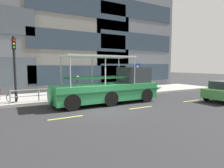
{
  "coord_description": "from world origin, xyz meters",
  "views": [
    {
      "loc": [
        -4.94,
        -10.34,
        2.6
      ],
      "look_at": [
        1.87,
        1.76,
        1.3
      ],
      "focal_mm": 30.13,
      "sensor_mm": 36.0,
      "label": 1
    }
  ],
  "objects_px": {
    "pedestrian_mid_right": "(78,84)",
    "traffic_light_pole": "(14,63)",
    "pedestrian_near_bow": "(130,81)",
    "pedestrian_mid_left": "(100,84)",
    "parking_sign": "(137,73)",
    "leaned_bicycle": "(3,98)",
    "duck_tour_boat": "(112,88)"
  },
  "relations": [
    {
      "from": "duck_tour_boat",
      "to": "pedestrian_mid_right",
      "type": "relative_size",
      "value": 5.5
    },
    {
      "from": "leaned_bicycle",
      "to": "pedestrian_near_bow",
      "type": "height_order",
      "value": "pedestrian_near_bow"
    },
    {
      "from": "traffic_light_pole",
      "to": "parking_sign",
      "type": "relative_size",
      "value": 1.65
    },
    {
      "from": "pedestrian_mid_right",
      "to": "traffic_light_pole",
      "type": "bearing_deg",
      "value": -175.86
    },
    {
      "from": "pedestrian_near_bow",
      "to": "duck_tour_boat",
      "type": "bearing_deg",
      "value": -140.31
    },
    {
      "from": "traffic_light_pole",
      "to": "pedestrian_mid_left",
      "type": "bearing_deg",
      "value": 4.43
    },
    {
      "from": "pedestrian_mid_right",
      "to": "pedestrian_mid_left",
      "type": "bearing_deg",
      "value": 5.06
    },
    {
      "from": "leaned_bicycle",
      "to": "pedestrian_mid_right",
      "type": "height_order",
      "value": "pedestrian_mid_right"
    },
    {
      "from": "parking_sign",
      "to": "duck_tour_boat",
      "type": "height_order",
      "value": "duck_tour_boat"
    },
    {
      "from": "leaned_bicycle",
      "to": "pedestrian_near_bow",
      "type": "xyz_separation_m",
      "value": [
        10.5,
        0.63,
        0.64
      ]
    },
    {
      "from": "pedestrian_near_bow",
      "to": "pedestrian_mid_right",
      "type": "height_order",
      "value": "pedestrian_mid_right"
    },
    {
      "from": "traffic_light_pole",
      "to": "pedestrian_mid_right",
      "type": "relative_size",
      "value": 2.64
    },
    {
      "from": "traffic_light_pole",
      "to": "leaned_bicycle",
      "type": "xyz_separation_m",
      "value": [
        -0.77,
        -0.19,
        -2.3
      ]
    },
    {
      "from": "pedestrian_near_bow",
      "to": "pedestrian_mid_left",
      "type": "bearing_deg",
      "value": 178.89
    },
    {
      "from": "traffic_light_pole",
      "to": "leaned_bicycle",
      "type": "bearing_deg",
      "value": -166.38
    },
    {
      "from": "pedestrian_mid_left",
      "to": "pedestrian_near_bow",
      "type": "bearing_deg",
      "value": -1.11
    },
    {
      "from": "leaned_bicycle",
      "to": "pedestrian_mid_right",
      "type": "distance_m",
      "value": 5.32
    },
    {
      "from": "traffic_light_pole",
      "to": "parking_sign",
      "type": "distance_m",
      "value": 10.23
    },
    {
      "from": "parking_sign",
      "to": "pedestrian_mid_right",
      "type": "height_order",
      "value": "parking_sign"
    },
    {
      "from": "parking_sign",
      "to": "duck_tour_boat",
      "type": "xyz_separation_m",
      "value": [
        -4.1,
        -2.52,
        -0.93
      ]
    },
    {
      "from": "pedestrian_mid_left",
      "to": "parking_sign",
      "type": "bearing_deg",
      "value": -8.75
    },
    {
      "from": "duck_tour_boat",
      "to": "pedestrian_mid_left",
      "type": "relative_size",
      "value": 6.15
    },
    {
      "from": "parking_sign",
      "to": "pedestrian_mid_left",
      "type": "distance_m",
      "value": 3.77
    },
    {
      "from": "duck_tour_boat",
      "to": "pedestrian_mid_left",
      "type": "xyz_separation_m",
      "value": [
        0.48,
        3.07,
        0.01
      ]
    },
    {
      "from": "traffic_light_pole",
      "to": "leaned_bicycle",
      "type": "height_order",
      "value": "traffic_light_pole"
    },
    {
      "from": "leaned_bicycle",
      "to": "pedestrian_mid_left",
      "type": "bearing_deg",
      "value": 5.41
    },
    {
      "from": "parking_sign",
      "to": "traffic_light_pole",
      "type": "bearing_deg",
      "value": 179.74
    },
    {
      "from": "pedestrian_mid_right",
      "to": "duck_tour_boat",
      "type": "bearing_deg",
      "value": -60.92
    },
    {
      "from": "pedestrian_near_bow",
      "to": "pedestrian_mid_right",
      "type": "distance_m",
      "value": 5.24
    },
    {
      "from": "leaned_bicycle",
      "to": "pedestrian_mid_right",
      "type": "bearing_deg",
      "value": 5.55
    },
    {
      "from": "parking_sign",
      "to": "pedestrian_mid_left",
      "type": "relative_size",
      "value": 1.79
    },
    {
      "from": "pedestrian_near_bow",
      "to": "pedestrian_mid_right",
      "type": "xyz_separation_m",
      "value": [
        -5.23,
        -0.12,
        0.0
      ]
    }
  ]
}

